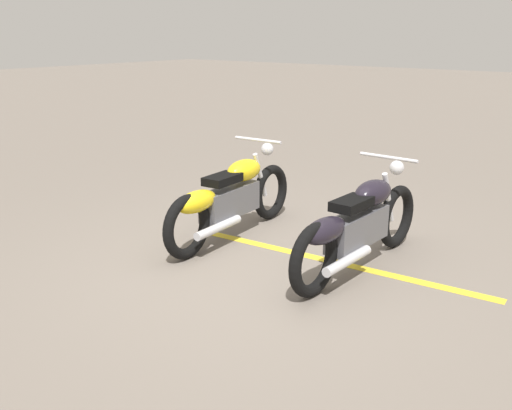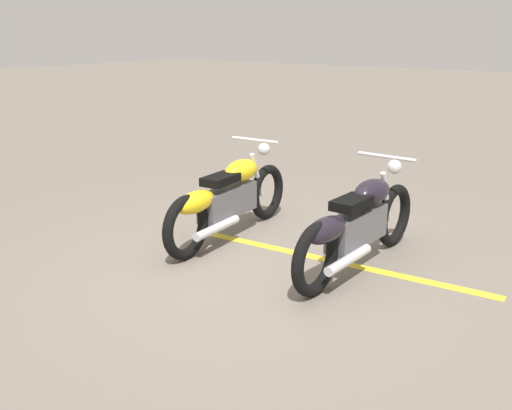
% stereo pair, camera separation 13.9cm
% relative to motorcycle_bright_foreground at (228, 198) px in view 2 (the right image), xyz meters
% --- Properties ---
extents(ground_plane, '(60.00, 60.00, 0.00)m').
position_rel_motorcycle_bright_foreground_xyz_m(ground_plane, '(0.49, 0.77, -0.46)').
color(ground_plane, slate).
extents(motorcycle_bright_foreground, '(2.23, 0.62, 1.04)m').
position_rel_motorcycle_bright_foreground_xyz_m(motorcycle_bright_foreground, '(0.00, 0.00, 0.00)').
color(motorcycle_bright_foreground, black).
rests_on(motorcycle_bright_foreground, ground).
extents(motorcycle_dark_foreground, '(2.23, 0.62, 1.04)m').
position_rel_motorcycle_bright_foreground_xyz_m(motorcycle_dark_foreground, '(-0.04, 1.55, 0.00)').
color(motorcycle_dark_foreground, black).
rests_on(motorcycle_dark_foreground, ground).
extents(parking_stripe_near, '(0.37, 3.20, 0.01)m').
position_rel_motorcycle_bright_foreground_xyz_m(parking_stripe_near, '(-0.10, 1.30, -0.46)').
color(parking_stripe_near, yellow).
rests_on(parking_stripe_near, ground).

